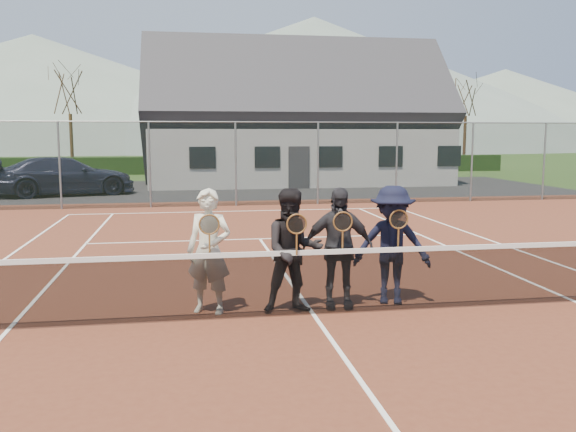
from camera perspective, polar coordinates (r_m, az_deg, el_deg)
name	(u,v)px	position (r m, az deg, el deg)	size (l,w,h in m)	color
ground	(225,190)	(28.44, -5.94, 2.45)	(220.00, 220.00, 0.00)	#2A4819
court_surface	(313,315)	(8.84, 2.39, -9.28)	(30.00, 30.00, 0.02)	#562819
tarmac_carpark	(136,191)	(28.47, -14.00, 2.28)	(40.00, 12.00, 0.01)	black
hedge_row	(213,165)	(40.36, -7.03, 4.76)	(40.00, 1.20, 1.10)	black
hill_west	(35,93)	(106.05, -22.56, 10.61)	(110.00, 110.00, 18.00)	slate
hill_centre	(314,84)	(105.87, 2.44, 12.27)	(120.00, 120.00, 22.00)	slate
hill_east	(504,109)	(117.92, 19.55, 9.43)	(90.00, 90.00, 14.00)	slate
car_c	(65,176)	(27.36, -20.10, 3.52)	(2.28, 5.60, 1.63)	#191D33
court_markings	(313,314)	(8.83, 2.39, -9.19)	(11.03, 23.83, 0.01)	white
tennis_net	(314,279)	(8.70, 2.41, -5.94)	(11.68, 0.08, 1.10)	slate
perimeter_fence	(236,164)	(21.86, -4.91, 4.89)	(30.07, 0.07, 3.02)	slate
clubhouse	(295,107)	(32.80, 0.61, 10.16)	(15.60, 8.20, 7.70)	silver
tree_b	(69,83)	(42.02, -19.83, 11.64)	(3.20, 3.20, 7.77)	#3D2816
tree_c	(241,85)	(41.56, -4.39, 12.12)	(3.20, 3.20, 7.77)	#3B2A15
tree_d	(385,87)	(43.62, 9.10, 11.83)	(3.20, 3.20, 7.77)	#3D2916
tree_e	(467,88)	(45.86, 16.37, 11.42)	(3.20, 3.20, 7.77)	#392114
player_a	(209,251)	(8.80, -7.40, -3.29)	(0.77, 0.65, 1.80)	silver
player_b	(293,251)	(8.77, 0.50, -3.27)	(0.88, 0.69, 1.80)	black
player_c	(338,248)	(9.03, 4.69, -2.98)	(1.10, 0.56, 1.80)	#26262B
player_d	(392,245)	(9.36, 9.71, -2.68)	(1.30, 0.95, 1.80)	black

